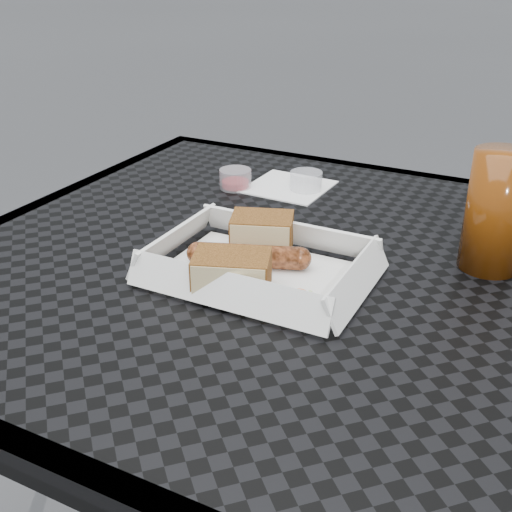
{
  "coord_description": "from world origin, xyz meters",
  "views": [
    {
      "loc": [
        0.3,
        -0.65,
        1.1
      ],
      "look_at": [
        0.01,
        -0.07,
        0.78
      ],
      "focal_mm": 45.0,
      "sensor_mm": 36.0,
      "label": 1
    }
  ],
  "objects_px": {
    "patio_table": "(273,308)",
    "bratwurst": "(249,256)",
    "food_tray": "(260,274)",
    "drink_glass": "(497,211)"
  },
  "relations": [
    {
      "from": "patio_table",
      "to": "bratwurst",
      "type": "distance_m",
      "value": 0.11
    },
    {
      "from": "patio_table",
      "to": "bratwurst",
      "type": "height_order",
      "value": "bratwurst"
    },
    {
      "from": "bratwurst",
      "to": "food_tray",
      "type": "bearing_deg",
      "value": -23.38
    },
    {
      "from": "food_tray",
      "to": "drink_glass",
      "type": "xyz_separation_m",
      "value": [
        0.23,
        0.14,
        0.07
      ]
    },
    {
      "from": "food_tray",
      "to": "bratwurst",
      "type": "relative_size",
      "value": 1.56
    },
    {
      "from": "bratwurst",
      "to": "drink_glass",
      "type": "bearing_deg",
      "value": 28.41
    },
    {
      "from": "drink_glass",
      "to": "food_tray",
      "type": "bearing_deg",
      "value": -148.14
    },
    {
      "from": "patio_table",
      "to": "drink_glass",
      "type": "height_order",
      "value": "drink_glass"
    },
    {
      "from": "bratwurst",
      "to": "drink_glass",
      "type": "xyz_separation_m",
      "value": [
        0.25,
        0.14,
        0.05
      ]
    },
    {
      "from": "food_tray",
      "to": "bratwurst",
      "type": "distance_m",
      "value": 0.03
    }
  ]
}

